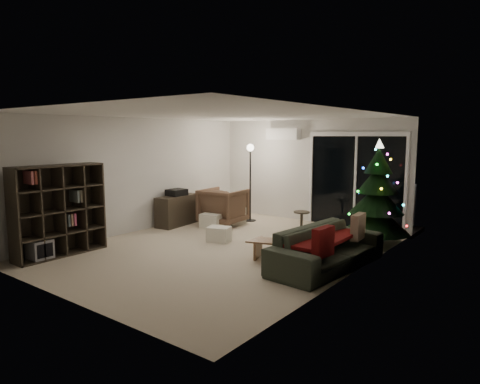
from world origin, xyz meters
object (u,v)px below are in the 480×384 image
object	(u,v)px
armchair	(223,206)
sofa	(327,248)
coffee_table	(286,253)
christmas_tree	(377,192)
media_cabinet	(177,210)
bookshelf	(53,209)

from	to	relation	value
armchair	sofa	bearing A→B (deg)	149.50
armchair	coffee_table	distance (m)	3.34
sofa	christmas_tree	bearing A→B (deg)	2.66
coffee_table	christmas_tree	world-z (taller)	christmas_tree
coffee_table	media_cabinet	bearing A→B (deg)	145.44
media_cabinet	christmas_tree	size ratio (longest dim) A/B	0.55
media_cabinet	armchair	size ratio (longest dim) A/B	1.18
armchair	christmas_tree	xyz separation A→B (m)	(3.56, 0.38, 0.59)
sofa	media_cabinet	bearing A→B (deg)	84.08
sofa	christmas_tree	xyz separation A→B (m)	(0.09, 1.95, 0.70)
media_cabinet	christmas_tree	bearing A→B (deg)	7.15
bookshelf	coffee_table	size ratio (longest dim) A/B	1.36
bookshelf	armchair	bearing A→B (deg)	76.82
bookshelf	media_cabinet	xyz separation A→B (m)	(0.00, 3.06, -0.45)
media_cabinet	armchair	bearing A→B (deg)	33.42
media_cabinet	coffee_table	size ratio (longest dim) A/B	0.96
armchair	coffee_table	size ratio (longest dim) A/B	0.81
media_cabinet	christmas_tree	world-z (taller)	christmas_tree
bookshelf	armchair	distance (m)	3.88
christmas_tree	armchair	bearing A→B (deg)	-173.90
media_cabinet	armchair	world-z (taller)	armchair
media_cabinet	sofa	distance (m)	4.39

